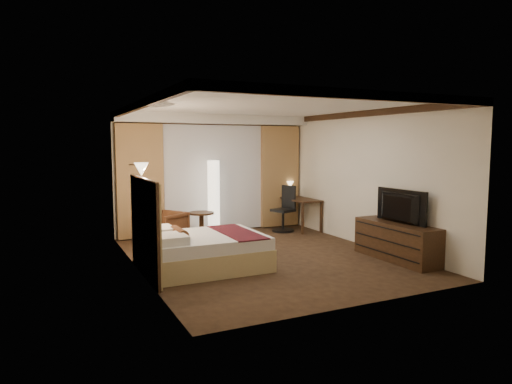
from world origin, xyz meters
name	(u,v)px	position (x,y,z in m)	size (l,w,h in m)	color
floor	(265,257)	(0.00, 0.00, 0.00)	(4.50, 5.50, 0.01)	black
ceiling	(266,106)	(0.00, 0.00, 2.70)	(4.50, 5.50, 0.01)	white
back_wall	(213,174)	(0.00, 2.75, 1.35)	(4.50, 0.02, 2.70)	silver
left_wall	(138,188)	(-2.25, 0.00, 1.35)	(0.02, 5.50, 2.70)	silver
right_wall	(366,179)	(2.25, 0.00, 1.35)	(0.02, 5.50, 2.70)	silver
crown_molding	(266,110)	(0.00, 0.00, 2.64)	(4.50, 5.50, 0.12)	black
soffit	(216,119)	(0.00, 2.50, 2.60)	(4.50, 0.50, 0.20)	white
curtain_sheer	(214,178)	(0.00, 2.67, 1.25)	(2.48, 0.04, 2.45)	silver
curtain_left_drape	(140,181)	(-1.70, 2.61, 1.25)	(1.00, 0.14, 2.45)	tan
curtain_right_drape	(280,176)	(1.70, 2.61, 1.25)	(1.00, 0.14, 2.45)	tan
wall_sconce	(141,169)	(-2.09, 0.51, 1.62)	(0.24, 0.24, 0.24)	white
bed	(205,251)	(-1.24, -0.23, 0.28)	(1.90, 1.48, 0.56)	white
headboard	(145,228)	(-2.20, -0.23, 0.75)	(0.12, 1.78, 1.50)	tan
armchair	(165,226)	(-1.38, 1.83, 0.37)	(0.72, 0.67, 0.74)	#472915
side_table	(202,226)	(-0.56, 1.95, 0.30)	(0.54, 0.54, 0.59)	black
floor_lamp	(214,198)	(-0.16, 2.25, 0.85)	(0.36, 0.36, 1.70)	white
desk	(299,214)	(1.95, 2.06, 0.38)	(0.55, 1.22, 0.75)	black
desk_lamp	(290,190)	(1.95, 2.52, 0.92)	(0.18, 0.18, 0.34)	#FFD899
office_chair	(283,209)	(1.47, 2.01, 0.54)	(0.52, 0.52, 1.08)	black
dresser	(396,241)	(2.00, -1.17, 0.33)	(0.50, 1.70, 0.66)	black
television	(396,205)	(1.97, -1.17, 0.99)	(1.14, 0.65, 0.15)	black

